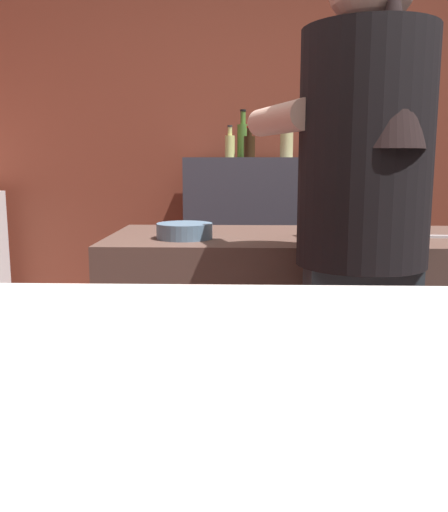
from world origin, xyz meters
TOP-DOWN VIEW (x-y plane):
  - wall_back at (0.00, 2.20)m, footprint 5.20×0.10m
  - prep_counter at (0.35, 0.65)m, footprint 2.10×0.60m
  - back_shelf at (-0.19, 1.92)m, footprint 0.75×0.36m
  - bartender at (0.07, 0.20)m, footprint 0.50×0.55m
  - mixing_bowl at (-0.43, 0.55)m, footprint 0.18×0.18m
  - chefs_knife at (0.35, 0.60)m, footprint 0.24×0.06m
  - bottle_soy at (-0.21, 1.86)m, footprint 0.06×0.06m
  - bottle_olive_oil at (-0.24, 1.95)m, footprint 0.07×0.07m
  - bottle_hot_sauce at (0.00, 1.87)m, footprint 0.07×0.07m
  - bottle_vinegar at (-0.31, 1.90)m, footprint 0.06×0.06m

SIDE VIEW (x-z plane):
  - prep_counter at x=0.35m, z-range 0.00..0.93m
  - back_shelf at x=-0.19m, z-range 0.00..1.21m
  - chefs_knife at x=0.35m, z-range 0.93..0.94m
  - mixing_bowl at x=-0.43m, z-range 0.93..0.98m
  - bartender at x=0.07m, z-range 0.14..1.86m
  - bottle_soy at x=-0.21m, z-range 1.19..1.36m
  - bottle_vinegar at x=-0.31m, z-range 1.19..1.37m
  - bottle_olive_oil at x=-0.24m, z-range 1.18..1.45m
  - bottle_hot_sauce at x=0.00m, z-range 1.18..1.45m
  - wall_back at x=0.00m, z-range 0.00..2.70m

